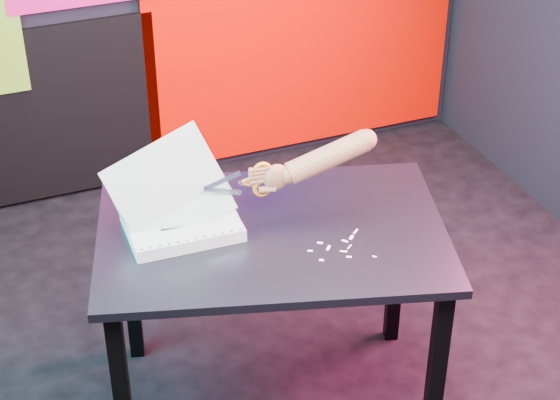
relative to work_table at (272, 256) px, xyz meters
name	(u,v)px	position (x,y,z in m)	size (l,w,h in m)	color
room	(300,25)	(0.16, 0.18, 0.70)	(3.01, 3.01, 2.71)	black
work_table	(272,256)	(0.00, 0.00, 0.00)	(1.26, 1.01, 0.75)	black
printout_stack	(181,222)	(-0.27, 0.11, 0.13)	(0.41, 0.27, 0.34)	silver
scissors	(258,180)	(-0.02, 0.08, 0.24)	(0.22, 0.03, 0.13)	#999CB7
hand_forearm	(319,160)	(0.19, 0.06, 0.28)	(0.42, 0.10, 0.17)	#AF7044
paper_clippings	(340,246)	(0.16, -0.16, 0.10)	(0.20, 0.16, 0.00)	white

